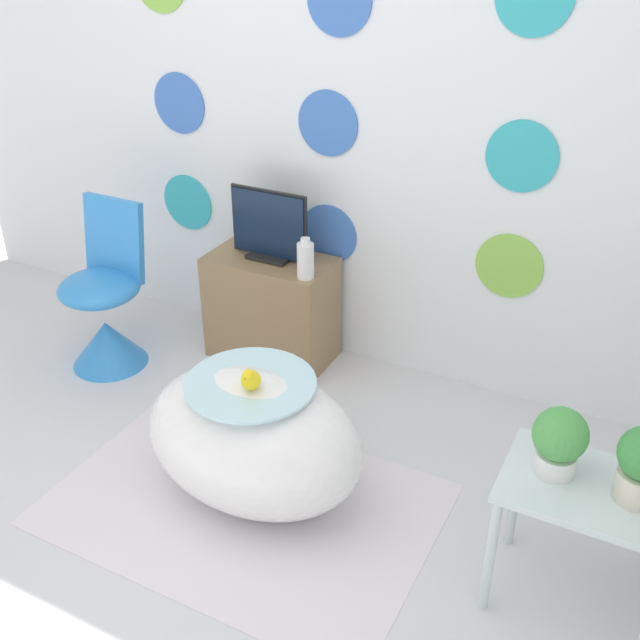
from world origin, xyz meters
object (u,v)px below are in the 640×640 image
vase (305,260)px  potted_plant_left (559,440)px  bathtub (253,439)px  chair (105,315)px  tv (269,229)px

vase → potted_plant_left: bearing=-30.7°
bathtub → potted_plant_left: potted_plant_left is taller
chair → tv: tv is taller
potted_plant_left → chair: bearing=169.0°
vase → potted_plant_left: size_ratio=0.85×
bathtub → potted_plant_left: (1.03, 0.06, 0.33)m
bathtub → vase: size_ratio=4.46×
chair → tv: size_ratio=2.06×
chair → tv: 0.88m
chair → vase: size_ratio=4.23×
tv → vase: 0.27m
vase → potted_plant_left: vase is taller
bathtub → tv: size_ratio=2.18×
tv → potted_plant_left: size_ratio=1.74×
bathtub → vase: bearing=104.9°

